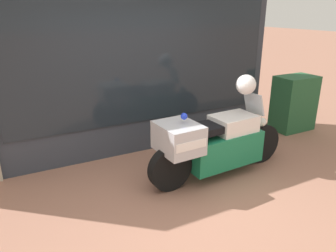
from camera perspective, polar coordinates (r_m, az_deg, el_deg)
ground_plane at (r=4.15m, az=1.77°, el=-14.16°), size 60.00×60.00×0.00m
shop_building at (r=5.19m, az=-13.31°, el=11.86°), size 5.66×0.55×3.27m
window_display at (r=5.74m, az=-4.62°, el=1.20°), size 4.26×0.30×2.08m
paramedic_motorcycle at (r=4.68m, az=7.92°, el=-2.94°), size 2.31×0.64×1.16m
utility_cabinet at (r=6.97m, az=21.07°, el=3.73°), size 0.79×0.52×1.08m
white_helmet at (r=4.79m, az=13.42°, el=7.02°), size 0.28×0.28×0.28m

